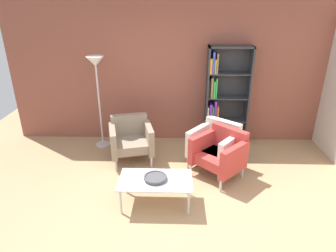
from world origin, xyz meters
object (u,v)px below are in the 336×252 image
coffee_table_low (155,181)px  armchair_spare_guest (131,138)px  decorative_bowl (155,177)px  armchair_near_window (220,152)px  armchair_by_bookshelf (216,144)px  floor_lamp_torchiere (96,73)px  bookshelf_tall (222,99)px

coffee_table_low → armchair_spare_guest: 1.34m
coffee_table_low → decorative_bowl: (-0.00, 0.00, 0.07)m
armchair_spare_guest → armchair_near_window: bearing=-31.2°
armchair_by_bookshelf → floor_lamp_torchiere: (-2.11, 0.73, 1.03)m
decorative_bowl → armchair_near_window: armchair_near_window is taller
coffee_table_low → decorative_bowl: bearing=135.0°
decorative_bowl → floor_lamp_torchiere: (-1.17, 1.78, 1.01)m
coffee_table_low → armchair_spare_guest: (-0.52, 1.24, 0.05)m
coffee_table_low → armchair_near_window: 1.25m
bookshelf_tall → armchair_spare_guest: bookshelf_tall is taller
floor_lamp_torchiere → armchair_by_bookshelf: bearing=-19.1°
coffee_table_low → decorative_bowl: 0.07m
armchair_near_window → armchair_by_bookshelf: same height
coffee_table_low → armchair_near_window: (0.98, 0.77, 0.05)m
bookshelf_tall → armchair_spare_guest: (-1.66, -0.74, -0.50)m
bookshelf_tall → floor_lamp_torchiere: size_ratio=1.09×
coffee_table_low → armchair_near_window: bearing=38.1°
bookshelf_tall → coffee_table_low: bearing=-120.0°
armchair_spare_guest → decorative_bowl: bearing=-81.3°
armchair_by_bookshelf → decorative_bowl: bearing=-93.5°
armchair_by_bookshelf → floor_lamp_torchiere: size_ratio=0.55×
armchair_near_window → decorative_bowl: bearing=-97.4°
floor_lamp_torchiere → coffee_table_low: bearing=-56.8°
coffee_table_low → floor_lamp_torchiere: (-1.17, 1.78, 1.08)m
armchair_near_window → armchair_by_bookshelf: 0.28m
decorative_bowl → armchair_spare_guest: bearing=112.7°
armchair_near_window → armchair_spare_guest: bearing=-152.8°
armchair_near_window → armchair_by_bookshelf: bearing=143.0°
coffee_table_low → armchair_by_bookshelf: armchair_by_bookshelf is taller
decorative_bowl → armchair_by_bookshelf: bearing=48.2°
bookshelf_tall → decorative_bowl: bearing=-120.0°
bookshelf_tall → coffee_table_low: 2.35m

